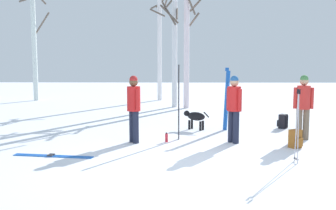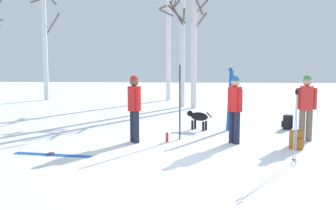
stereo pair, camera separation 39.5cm
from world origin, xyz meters
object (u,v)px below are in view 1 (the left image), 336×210
object	(u,v)px
ski_pair_lying_0	(53,156)
ski_poles_0	(297,124)
person_2	(303,103)
dog	(195,117)
person_1	(134,105)
backpack_0	(295,139)
ski_pair_planted_1	(179,103)
backpack_1	(283,121)
birch_tree_1	(34,43)
ski_pair_planted_2	(227,99)
water_bottle_0	(166,138)
birch_tree_3	(174,44)
birch_tree_2	(160,42)
birch_tree_4	(187,33)
person_0	(234,105)

from	to	relation	value
ski_pair_lying_0	ski_poles_0	size ratio (longest dim) A/B	1.20
person_2	dog	distance (m)	3.19
person_1	backpack_0	xyz separation A→B (m)	(3.94, -0.51, -0.77)
ski_pair_planted_1	backpack_0	bearing A→B (deg)	-18.37
backpack_1	birch_tree_1	distance (m)	13.93
ski_pair_planted_2	backpack_1	xyz separation A→B (m)	(1.80, 0.35, -0.72)
backpack_0	water_bottle_0	bearing A→B (deg)	169.09
water_bottle_0	person_2	bearing A→B (deg)	6.08
dog	birch_tree_1	distance (m)	12.09
birch_tree_3	ski_pair_planted_1	bearing A→B (deg)	-88.82
birch_tree_3	ski_pair_planted_2	bearing A→B (deg)	-74.87
birch_tree_2	birch_tree_4	xyz separation A→B (m)	(1.34, -3.53, 0.21)
dog	birch_tree_3	distance (m)	6.36
backpack_0	person_2	bearing A→B (deg)	63.77
person_0	ski_pair_planted_1	distance (m)	1.44
water_bottle_0	ski_pair_planted_1	bearing A→B (deg)	46.09
person_0	birch_tree_4	world-z (taller)	birch_tree_4
person_1	backpack_1	size ratio (longest dim) A/B	3.90
ski_poles_0	birch_tree_1	size ratio (longest dim) A/B	0.25
person_2	ski_pair_lying_0	distance (m)	6.43
ski_pair_lying_0	ski_poles_0	world-z (taller)	ski_poles_0
birch_tree_1	birch_tree_4	distance (m)	8.58
birch_tree_1	person_2	bearing A→B (deg)	-42.98
birch_tree_3	backpack_1	bearing A→B (deg)	-58.53
backpack_0	birch_tree_1	xyz separation A→B (m)	(-10.33, 11.07, 2.81)
birch_tree_4	ski_poles_0	bearing A→B (deg)	-77.71
dog	birch_tree_2	distance (m)	9.45
person_2	birch_tree_4	size ratio (longest dim) A/B	0.27
person_2	backpack_1	size ratio (longest dim) A/B	3.90
person_1	ski_pair_planted_2	distance (m)	3.18
birch_tree_4	birch_tree_2	bearing A→B (deg)	110.86
ski_pair_planted_2	birch_tree_3	size ratio (longest dim) A/B	0.34
dog	ski_pair_planted_1	world-z (taller)	ski_pair_planted_1
person_0	ski_pair_planted_2	xyz separation A→B (m)	(0.05, 1.80, -0.04)
ski_pair_planted_1	backpack_1	distance (m)	3.78
backpack_1	birch_tree_3	distance (m)	7.03
person_2	ski_pair_lying_0	bearing A→B (deg)	-162.30
person_0	dog	size ratio (longest dim) A/B	2.22
backpack_0	birch_tree_4	distance (m)	8.77
person_2	water_bottle_0	size ratio (longest dim) A/B	7.02
ski_poles_0	birch_tree_3	bearing A→B (deg)	104.91
birch_tree_4	birch_tree_1	bearing A→B (deg)	157.88
ski_pair_planted_2	person_1	bearing A→B (deg)	-144.70
backpack_1	ski_pair_planted_2	bearing A→B (deg)	-168.92
person_1	person_2	size ratio (longest dim) A/B	1.00
ski_pair_lying_0	ski_poles_0	bearing A→B (deg)	-4.28
person_1	person_0	bearing A→B (deg)	0.81
person_2	birch_tree_2	xyz separation A→B (m)	(-4.22, 10.38, 2.13)
ski_poles_0	birch_tree_1	xyz separation A→B (m)	(-9.94, 12.40, 2.21)
dog	birch_tree_2	world-z (taller)	birch_tree_2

